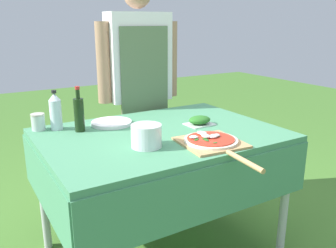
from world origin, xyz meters
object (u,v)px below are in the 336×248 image
(person_cook, at_px, (139,79))
(plate_stack, at_px, (112,123))
(pizza_on_peel, at_px, (212,142))
(herb_container, at_px, (200,121))
(oil_bottle, at_px, (79,114))
(sauce_jar, at_px, (38,123))
(prep_table, at_px, (161,147))
(water_bottle, at_px, (56,111))
(mixing_tub, at_px, (146,136))

(person_cook, xyz_separation_m, plate_stack, (-0.37, -0.37, -0.18))
(person_cook, bearing_deg, pizza_on_peel, 88.04)
(herb_container, xyz_separation_m, plate_stack, (-0.45, 0.28, -0.02))
(oil_bottle, xyz_separation_m, sauce_jar, (-0.20, 0.14, -0.06))
(prep_table, height_order, herb_container, herb_container)
(pizza_on_peel, bearing_deg, person_cook, 90.78)
(prep_table, relative_size, water_bottle, 5.75)
(water_bottle, height_order, plate_stack, water_bottle)
(mixing_tub, distance_m, plate_stack, 0.47)
(oil_bottle, bearing_deg, pizza_on_peel, -48.50)
(person_cook, relative_size, mixing_tub, 10.84)
(prep_table, xyz_separation_m, sauce_jar, (-0.58, 0.40, 0.13))
(herb_container, relative_size, sauce_jar, 1.73)
(plate_stack, bearing_deg, pizza_on_peel, -63.71)
(sauce_jar, bearing_deg, mixing_tub, -55.10)
(mixing_tub, bearing_deg, prep_table, 44.02)
(pizza_on_peel, bearing_deg, sauce_jar, 139.86)
(herb_container, xyz_separation_m, mixing_tub, (-0.46, -0.18, 0.03))
(oil_bottle, bearing_deg, herb_container, -20.40)
(mixing_tub, height_order, sauce_jar, mixing_tub)
(mixing_tub, bearing_deg, water_bottle, 120.02)
(mixing_tub, bearing_deg, herb_container, 21.83)
(pizza_on_peel, height_order, water_bottle, water_bottle)
(oil_bottle, bearing_deg, sauce_jar, 143.97)
(person_cook, distance_m, mixing_tub, 0.92)
(mixing_tub, xyz_separation_m, plate_stack, (0.00, 0.46, -0.05))
(herb_container, height_order, sauce_jar, sauce_jar)
(pizza_on_peel, bearing_deg, plate_stack, 121.62)
(person_cook, distance_m, herb_container, 0.67)
(prep_table, relative_size, person_cook, 0.80)
(sauce_jar, bearing_deg, plate_stack, -15.19)
(herb_container, bearing_deg, water_bottle, 155.60)
(oil_bottle, xyz_separation_m, herb_container, (0.66, -0.25, -0.08))
(plate_stack, bearing_deg, prep_table, -57.99)
(person_cook, distance_m, pizza_on_peel, 0.99)
(prep_table, distance_m, plate_stack, 0.35)
(prep_table, distance_m, sauce_jar, 0.72)
(mixing_tub, bearing_deg, pizza_on_peel, -24.88)
(mixing_tub, height_order, plate_stack, mixing_tub)
(pizza_on_peel, xyz_separation_m, water_bottle, (-0.61, 0.67, 0.09))
(prep_table, bearing_deg, herb_container, 1.44)
(prep_table, relative_size, sauce_jar, 13.77)
(herb_container, bearing_deg, plate_stack, 148.39)
(prep_table, bearing_deg, sauce_jar, 145.77)
(water_bottle, bearing_deg, oil_bottle, -44.09)
(pizza_on_peel, relative_size, herb_container, 3.41)
(herb_container, bearing_deg, sauce_jar, 155.59)
(prep_table, bearing_deg, oil_bottle, 146.72)
(sauce_jar, bearing_deg, oil_bottle, -36.03)
(water_bottle, distance_m, herb_container, 0.84)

